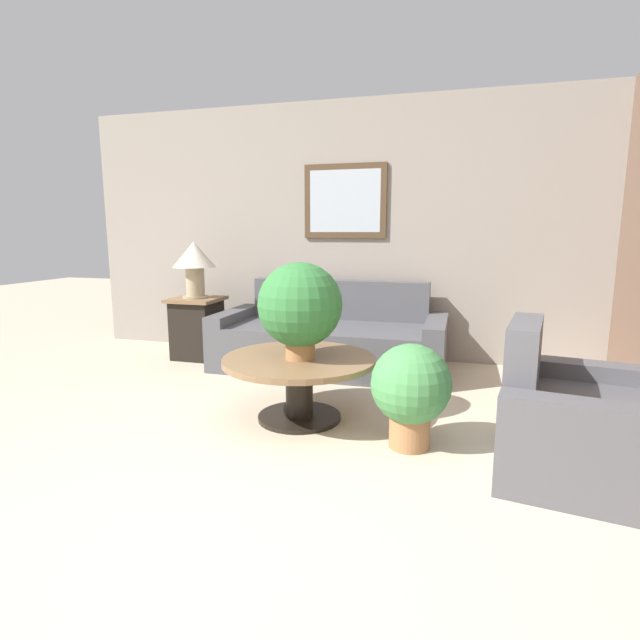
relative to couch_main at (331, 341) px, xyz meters
name	(u,v)px	position (x,y,z in m)	size (l,w,h in m)	color
ground_plane	(238,537)	(0.31, -2.76, -0.27)	(20.00, 20.00, 0.00)	#BCAD93
wall_back	(374,231)	(0.31, 0.57, 1.04)	(6.43, 0.09, 2.60)	gray
couch_main	(331,341)	(0.00, 0.00, 0.00)	(2.16, 0.96, 0.82)	#4C4C51
armchair	(585,426)	(1.87, -1.69, 0.00)	(1.03, 1.12, 0.82)	#4C4C51
coffee_table	(299,374)	(0.13, -1.37, 0.06)	(1.06, 1.06, 0.45)	black
side_table	(197,327)	(-1.43, 0.00, 0.06)	(0.50, 0.50, 0.63)	black
table_lamp	(194,260)	(-1.43, 0.00, 0.75)	(0.43, 0.43, 0.57)	tan
potted_plant_on_table	(300,306)	(0.15, -1.40, 0.54)	(0.57, 0.57, 0.66)	#9E6B42
potted_plant_floor	(411,389)	(0.93, -1.62, 0.10)	(0.49, 0.49, 0.64)	#9E6B42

